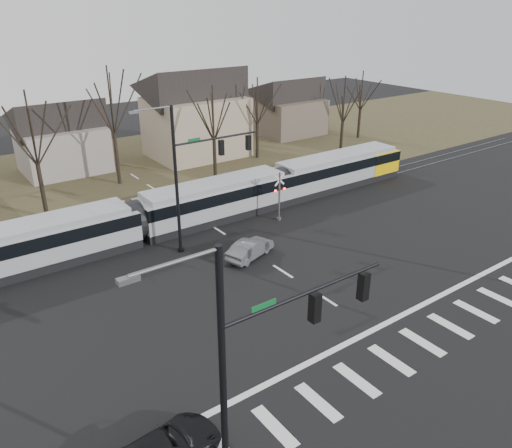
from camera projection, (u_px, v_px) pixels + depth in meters
ground at (349, 314)px, 27.99m from camera, size 140.00×140.00×0.00m
grass_verge at (127, 171)px, 51.73m from camera, size 140.00×28.00×0.01m
crosswalk at (407, 351)px, 25.02m from camera, size 27.00×2.60×0.01m
stop_line at (374, 330)px, 26.65m from camera, size 28.00×0.35×0.01m
lane_dashes at (205, 221)px, 39.86m from camera, size 0.18×30.00×0.01m
rail_pair at (206, 222)px, 39.70m from camera, size 90.00×1.52×0.06m
tram at (214, 199)px, 39.64m from camera, size 41.39×3.07×3.14m
sedan at (250, 249)px, 34.03m from camera, size 3.73×4.73×1.29m
signal_pole_near_left at (266, 360)px, 15.67m from camera, size 9.28×0.44×10.20m
signal_pole_far at (197, 169)px, 33.67m from camera, size 9.28×0.44×10.20m
rail_crossing_signal at (279, 198)px, 39.39m from camera, size 1.08×0.36×4.00m
tree_row at (167, 132)px, 46.32m from camera, size 59.20×7.20×10.00m
house_b at (60, 133)px, 50.43m from camera, size 8.64×7.56×7.65m
house_c at (195, 109)px, 55.16m from camera, size 10.80×8.64×10.10m
house_d at (289, 104)px, 65.17m from camera, size 8.64×7.56×7.65m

